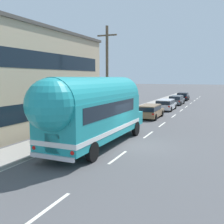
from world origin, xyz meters
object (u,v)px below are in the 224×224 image
object	(u,v)px
painted_bus	(93,109)
car_fourth	(183,96)
utility_pole	(107,74)
car_lead	(150,110)
car_second	(166,104)
car_third	(177,99)

from	to	relation	value
painted_bus	car_fourth	xyz separation A→B (m)	(-0.02, 35.27, -1.52)
utility_pole	car_lead	distance (m)	6.40
car_lead	car_fourth	distance (m)	22.83
car_second	car_third	distance (m)	7.73
car_third	painted_bus	bearing A→B (deg)	-90.41
car_lead	painted_bus	bearing A→B (deg)	-90.29
car_fourth	car_third	bearing A→B (deg)	-88.48
car_lead	car_second	bearing A→B (deg)	89.13
utility_pole	car_third	world-z (taller)	utility_pole
car_lead	car_fourth	bearing A→B (deg)	90.20
painted_bus	utility_pole	bearing A→B (deg)	108.59
car_fourth	car_second	bearing A→B (deg)	-89.31
utility_pole	car_second	size ratio (longest dim) A/B	1.89
car_lead	car_second	distance (m)	7.13
painted_bus	car_lead	world-z (taller)	painted_bus
painted_bus	car_second	size ratio (longest dim) A/B	2.45
utility_pole	car_fourth	bearing A→B (deg)	84.46
utility_pole	painted_bus	xyz separation A→B (m)	(2.67, -7.93, -2.12)
car_fourth	car_lead	bearing A→B (deg)	-89.80
utility_pole	car_third	distance (m)	19.91
utility_pole	car_third	bearing A→B (deg)	81.59
car_lead	car_second	size ratio (longest dim) A/B	1.00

